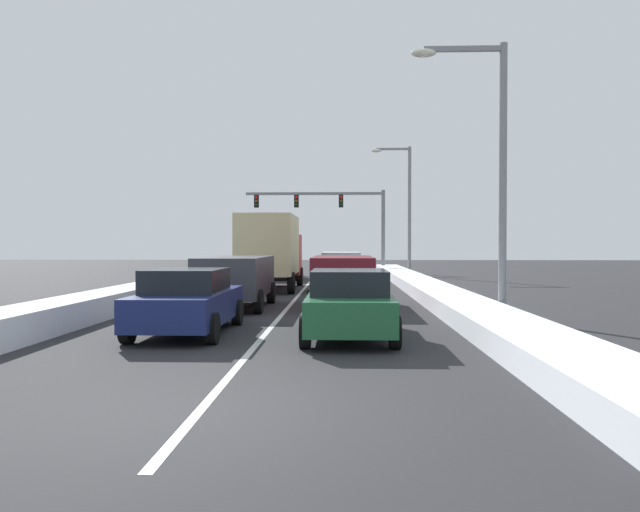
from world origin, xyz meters
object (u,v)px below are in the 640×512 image
suv_silver_right_lane_fourth (341,264)px  street_lamp_right_near (489,153)px  street_lamp_right_mid (404,199)px  suv_charcoal_center_lane_second (236,277)px  sedan_gray_right_lane_third (344,275)px  suv_black_center_lane_fourth (281,262)px  traffic_light_gantry (334,210)px  box_truck_center_lane_third (271,248)px  sedan_green_right_lane_nearest (349,303)px  suv_maroon_right_lane_second (343,276)px  sedan_navy_center_lane_nearest (188,301)px

suv_silver_right_lane_fourth → street_lamp_right_near: size_ratio=0.64×
suv_silver_right_lane_fourth → street_lamp_right_mid: street_lamp_right_mid is taller
suv_charcoal_center_lane_second → street_lamp_right_mid: (7.58, 21.22, 4.07)m
sedan_gray_right_lane_third → suv_silver_right_lane_fourth: 5.99m
sedan_gray_right_lane_third → suv_silver_right_lane_fourth: (-0.14, 5.98, 0.25)m
sedan_gray_right_lane_third → suv_black_center_lane_fourth: (-3.75, 10.14, 0.25)m
sedan_gray_right_lane_third → traffic_light_gantry: size_ratio=0.42×
box_truck_center_lane_third → suv_black_center_lane_fourth: size_ratio=1.47×
traffic_light_gantry → street_lamp_right_mid: size_ratio=1.24×
box_truck_center_lane_third → street_lamp_right_mid: (7.37, 13.01, 3.18)m
suv_silver_right_lane_fourth → traffic_light_gantry: size_ratio=0.46×
suv_black_center_lane_fourth → street_lamp_right_mid: bearing=28.6°
sedan_green_right_lane_nearest → suv_silver_right_lane_fourth: 19.17m
sedan_green_right_lane_nearest → sedan_gray_right_lane_third: same height
sedan_gray_right_lane_third → street_lamp_right_mid: street_lamp_right_mid is taller
street_lamp_right_mid → box_truck_center_lane_third: bearing=-119.5°
suv_charcoal_center_lane_second → street_lamp_right_near: street_lamp_right_near is taller
suv_maroon_right_lane_second → sedan_navy_center_lane_nearest: bearing=-119.3°
sedan_green_right_lane_nearest → box_truck_center_lane_third: box_truck_center_lane_third is taller
suv_silver_right_lane_fourth → suv_maroon_right_lane_second: bearing=-89.7°
sedan_green_right_lane_nearest → suv_black_center_lane_fourth: bearing=99.3°
sedan_gray_right_lane_third → street_lamp_right_near: street_lamp_right_near is taller
box_truck_center_lane_third → traffic_light_gantry: (2.66, 18.98, 2.82)m
sedan_navy_center_lane_nearest → suv_maroon_right_lane_second: bearing=60.7°
sedan_green_right_lane_nearest → traffic_light_gantry: (-0.75, 33.54, 3.96)m
suv_charcoal_center_lane_second → box_truck_center_lane_third: box_truck_center_lane_third is taller
sedan_gray_right_lane_third → sedan_navy_center_lane_nearest: same height
suv_charcoal_center_lane_second → sedan_green_right_lane_nearest: bearing=-60.3°
suv_black_center_lane_fourth → suv_maroon_right_lane_second: bearing=-77.4°
sedan_gray_right_lane_third → traffic_light_gantry: (-0.68, 20.35, 3.96)m
suv_maroon_right_lane_second → suv_charcoal_center_lane_second: same height
suv_silver_right_lane_fourth → traffic_light_gantry: bearing=92.1°
suv_maroon_right_lane_second → street_lamp_right_mid: bearing=78.8°
sedan_green_right_lane_nearest → box_truck_center_lane_third: (-3.41, 14.56, 1.14)m
street_lamp_right_mid → suv_silver_right_lane_fourth: bearing=-116.4°
sedan_gray_right_lane_third → street_lamp_right_near: size_ratio=0.59×
sedan_gray_right_lane_third → box_truck_center_lane_third: box_truck_center_lane_third is taller
traffic_light_gantry → street_lamp_right_mid: 7.62m
suv_silver_right_lane_fourth → sedan_navy_center_lane_nearest: bearing=-100.7°
sedan_gray_right_lane_third → sedan_navy_center_lane_nearest: 13.25m
sedan_green_right_lane_nearest → suv_silver_right_lane_fourth: suv_silver_right_lane_fourth is taller
sedan_gray_right_lane_third → suv_silver_right_lane_fourth: suv_silver_right_lane_fourth is taller
suv_maroon_right_lane_second → suv_charcoal_center_lane_second: bearing=-171.3°
street_lamp_right_near → sedan_navy_center_lane_nearest: bearing=-157.6°
suv_maroon_right_lane_second → suv_silver_right_lane_fourth: same height
suv_black_center_lane_fourth → traffic_light_gantry: bearing=73.3°
suv_maroon_right_lane_second → traffic_light_gantry: size_ratio=0.46×
street_lamp_right_near → street_lamp_right_mid: street_lamp_right_mid is taller
sedan_gray_right_lane_third → traffic_light_gantry: bearing=91.9°
sedan_gray_right_lane_third → suv_silver_right_lane_fourth: bearing=91.4°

